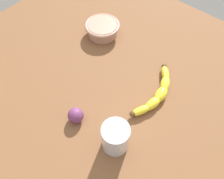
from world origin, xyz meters
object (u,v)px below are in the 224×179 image
banana (158,93)px  ceramic_bowl (102,28)px  smoothie_glass (115,138)px  plum_fruit (76,115)px

banana → ceramic_bowl: size_ratio=1.77×
smoothie_glass → ceramic_bowl: smoothie_glass is taller
banana → ceramic_bowl: ceramic_bowl is taller
smoothie_glass → plum_fruit: 14.66cm
banana → smoothie_glass: size_ratio=2.42×
banana → plum_fruit: plum_fruit is taller
banana → smoothie_glass: bearing=172.9°
ceramic_bowl → banana: bearing=162.6°
ceramic_bowl → plum_fruit: (-18.92, 33.64, -0.56)cm
banana → ceramic_bowl: 34.75cm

